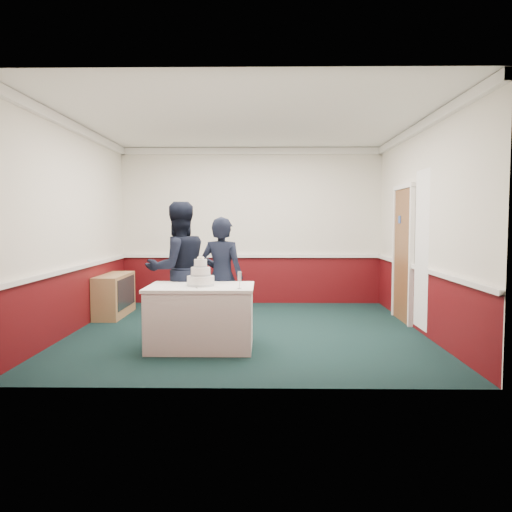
{
  "coord_description": "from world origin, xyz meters",
  "views": [
    {
      "loc": [
        0.23,
        -7.16,
        1.59
      ],
      "look_at": [
        0.13,
        -0.1,
        1.1
      ],
      "focal_mm": 35.0,
      "sensor_mm": 36.0,
      "label": 1
    }
  ],
  "objects_px": {
    "cake_table": "(201,316)",
    "wedding_cake": "(201,277)",
    "person_man": "(178,269)",
    "person_woman": "(222,278)",
    "sideboard": "(115,295)",
    "cake_knife": "(196,287)",
    "champagne_flute": "(240,277)"
  },
  "relations": [
    {
      "from": "champagne_flute",
      "to": "wedding_cake",
      "type": "bearing_deg",
      "value": 150.75
    },
    {
      "from": "cake_knife",
      "to": "person_man",
      "type": "xyz_separation_m",
      "value": [
        -0.36,
        0.85,
        0.14
      ]
    },
    {
      "from": "sideboard",
      "to": "cake_table",
      "type": "bearing_deg",
      "value": -50.8
    },
    {
      "from": "cake_table",
      "to": "cake_knife",
      "type": "distance_m",
      "value": 0.44
    },
    {
      "from": "cake_table",
      "to": "cake_knife",
      "type": "height_order",
      "value": "cake_knife"
    },
    {
      "from": "wedding_cake",
      "to": "cake_knife",
      "type": "bearing_deg",
      "value": -98.53
    },
    {
      "from": "sideboard",
      "to": "person_woman",
      "type": "xyz_separation_m",
      "value": [
        1.94,
        -1.55,
        0.48
      ]
    },
    {
      "from": "sideboard",
      "to": "person_man",
      "type": "xyz_separation_m",
      "value": [
        1.33,
        -1.47,
        0.58
      ]
    },
    {
      "from": "person_man",
      "to": "person_woman",
      "type": "xyz_separation_m",
      "value": [
        0.61,
        -0.08,
        -0.1
      ]
    },
    {
      "from": "cake_table",
      "to": "sideboard",
      "type": "bearing_deg",
      "value": 129.2
    },
    {
      "from": "cake_table",
      "to": "person_man",
      "type": "xyz_separation_m",
      "value": [
        -0.39,
        0.65,
        0.53
      ]
    },
    {
      "from": "person_woman",
      "to": "wedding_cake",
      "type": "bearing_deg",
      "value": 84.36
    },
    {
      "from": "person_man",
      "to": "person_woman",
      "type": "bearing_deg",
      "value": 142.31
    },
    {
      "from": "champagne_flute",
      "to": "sideboard",
      "type": "bearing_deg",
      "value": 132.89
    },
    {
      "from": "cake_knife",
      "to": "person_woman",
      "type": "height_order",
      "value": "person_woman"
    },
    {
      "from": "person_man",
      "to": "cake_knife",
      "type": "bearing_deg",
      "value": 83.01
    },
    {
      "from": "cake_table",
      "to": "wedding_cake",
      "type": "bearing_deg",
      "value": 90.0
    },
    {
      "from": "sideboard",
      "to": "cake_table",
      "type": "xyz_separation_m",
      "value": [
        1.73,
        -2.12,
        0.05
      ]
    },
    {
      "from": "wedding_cake",
      "to": "person_man",
      "type": "xyz_separation_m",
      "value": [
        -0.39,
        0.65,
        0.03
      ]
    },
    {
      "from": "sideboard",
      "to": "cake_table",
      "type": "distance_m",
      "value": 2.73
    },
    {
      "from": "cake_table",
      "to": "person_man",
      "type": "relative_size",
      "value": 0.71
    },
    {
      "from": "wedding_cake",
      "to": "person_woman",
      "type": "relative_size",
      "value": 0.22
    },
    {
      "from": "wedding_cake",
      "to": "sideboard",
      "type": "bearing_deg",
      "value": 129.2
    },
    {
      "from": "champagne_flute",
      "to": "person_woman",
      "type": "bearing_deg",
      "value": 108.46
    },
    {
      "from": "cake_table",
      "to": "wedding_cake",
      "type": "xyz_separation_m",
      "value": [
        0.0,
        0.0,
        0.5
      ]
    },
    {
      "from": "wedding_cake",
      "to": "person_woman",
      "type": "height_order",
      "value": "person_woman"
    },
    {
      "from": "champagne_flute",
      "to": "person_man",
      "type": "bearing_deg",
      "value": 133.92
    },
    {
      "from": "wedding_cake",
      "to": "cake_knife",
      "type": "xyz_separation_m",
      "value": [
        -0.03,
        -0.2,
        -0.11
      ]
    },
    {
      "from": "person_man",
      "to": "person_woman",
      "type": "height_order",
      "value": "person_man"
    },
    {
      "from": "person_woman",
      "to": "person_man",
      "type": "bearing_deg",
      "value": 7.83
    },
    {
      "from": "champagne_flute",
      "to": "person_woman",
      "type": "xyz_separation_m",
      "value": [
        -0.28,
        0.85,
        -0.1
      ]
    },
    {
      "from": "person_man",
      "to": "wedding_cake",
      "type": "bearing_deg",
      "value": 91.08
    }
  ]
}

